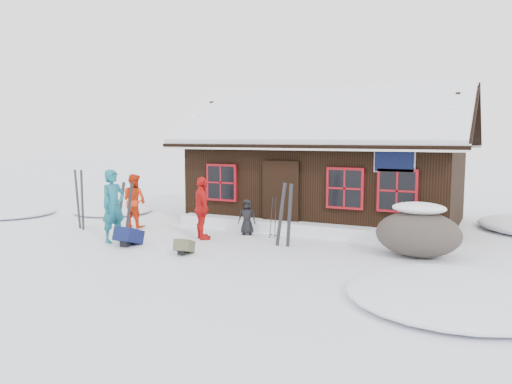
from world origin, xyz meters
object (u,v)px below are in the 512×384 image
skier_orange_left (134,201)px  backpack_blue (129,239)px  boulder (418,232)px  skier_orange_right (202,208)px  ski_pair_left (125,208)px  backpack_olive (184,249)px  skier_crouched (247,217)px  skier_teal (113,206)px  ski_poles (273,218)px

skier_orange_left → backpack_blue: size_ratio=2.54×
boulder → backpack_blue: 7.06m
skier_orange_left → skier_orange_right: bearing=172.1°
ski_pair_left → backpack_blue: size_ratio=2.33×
skier_orange_left → ski_pair_left: 0.72m
skier_orange_right → backpack_blue: size_ratio=2.63×
backpack_blue → backpack_olive: backpack_blue is taller
skier_orange_left → skier_crouched: size_ratio=1.62×
skier_teal → skier_orange_right: bearing=-45.1°
backpack_blue → skier_crouched: bearing=49.8°
ski_pair_left → skier_teal: bearing=-91.9°
backpack_blue → skier_teal: bearing=161.7°
skier_crouched → ski_pair_left: (-3.41, -1.14, 0.20)m
boulder → ski_poles: bearing=173.0°
backpack_olive → skier_orange_right: bearing=93.7°
skier_teal → ski_pair_left: size_ratio=1.27×
skier_crouched → skier_orange_left: bearing=170.4°
skier_orange_left → ski_pair_left: size_ratio=1.09×
backpack_blue → skier_orange_left: bearing=124.6°
skier_teal → backpack_blue: skier_teal is taller
skier_orange_right → skier_crouched: (0.78, 1.11, -0.34)m
boulder → ski_pair_left: bearing=-175.9°
skier_orange_right → boulder: size_ratio=0.88×
backpack_blue → backpack_olive: (1.80, -0.16, -0.04)m
boulder → ski_pair_left: 8.15m
boulder → skier_crouched: bearing=173.3°
backpack_blue → backpack_olive: size_ratio=1.30×
boulder → ski_poles: 3.90m
skier_orange_right → ski_pair_left: skier_orange_right is taller
skier_orange_right → ski_poles: (1.63, 1.02, -0.31)m
ski_poles → skier_crouched: bearing=174.4°
ski_pair_left → backpack_blue: (1.38, -1.46, -0.53)m
skier_teal → skier_orange_left: skier_teal is taller
skier_teal → boulder: size_ratio=0.99×
skier_orange_right → ski_poles: skier_orange_right is taller
skier_orange_right → ski_poles: bearing=-106.1°
skier_teal → skier_orange_left: bearing=36.3°
boulder → ski_poles: size_ratio=1.67×
skier_teal → ski_pair_left: skier_teal is taller
ski_pair_left → skier_orange_right: bearing=-30.9°
boulder → backpack_blue: bearing=-163.1°
skier_orange_left → skier_crouched: bearing=-167.9°
skier_teal → ski_pair_left: 1.49m
skier_orange_right → backpack_olive: 1.89m
ski_pair_left → backpack_olive: size_ratio=3.03×
backpack_olive → backpack_blue: bearing=160.0°
ski_poles → backpack_blue: bearing=-138.8°
skier_teal → ski_poles: size_ratio=1.65×
skier_orange_right → skier_teal: bearing=76.6°
boulder → ski_poles: boulder is taller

